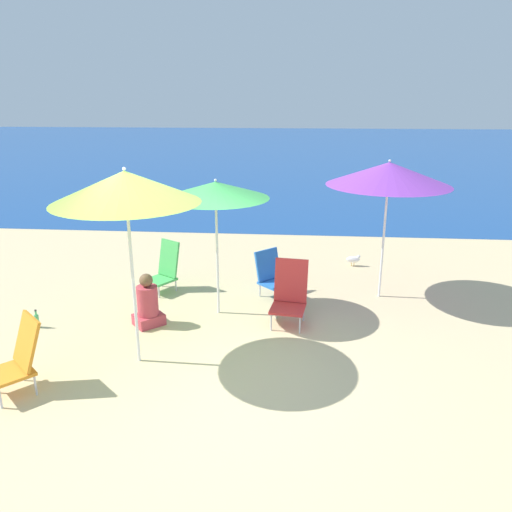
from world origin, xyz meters
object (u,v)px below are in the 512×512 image
at_px(beach_umbrella_green, 216,190).
at_px(seagull, 353,259).
at_px(beach_chair_red, 290,293).
at_px(beach_umbrella_purple, 389,174).
at_px(beach_chair_orange, 19,355).
at_px(person_seated_near, 148,304).
at_px(beach_umbrella_lime, 125,187).
at_px(beach_chair_blue, 273,275).
at_px(beach_chair_green, 165,268).
at_px(water_bottle, 37,320).

relative_size(beach_umbrella_green, seagull, 7.65).
distance_m(beach_umbrella_green, beach_chair_red, 1.82).
bearing_deg(beach_umbrella_purple, beach_chair_orange, -144.52).
bearing_deg(person_seated_near, beach_umbrella_purple, 69.06).
relative_size(beach_umbrella_lime, beach_chair_blue, 3.21).
bearing_deg(beach_chair_red, beach_chair_green, 160.74).
height_order(beach_chair_blue, water_bottle, beach_chair_blue).
height_order(beach_chair_red, beach_chair_green, beach_chair_red).
height_order(beach_umbrella_lime, water_bottle, beach_umbrella_lime).
relative_size(beach_chair_orange, water_bottle, 3.15).
xyz_separation_m(beach_umbrella_green, beach_chair_blue, (0.79, 0.77, -1.53)).
height_order(beach_chair_green, beach_chair_orange, beach_chair_orange).
height_order(beach_umbrella_green, beach_chair_blue, beach_umbrella_green).
height_order(beach_umbrella_purple, person_seated_near, beach_umbrella_purple).
bearing_deg(water_bottle, beach_umbrella_lime, -24.46).
height_order(beach_chair_orange, person_seated_near, beach_chair_orange).
distance_m(beach_chair_orange, person_seated_near, 2.00).
distance_m(beach_umbrella_green, person_seated_near, 1.91).
distance_m(beach_umbrella_lime, beach_chair_orange, 2.20).
bearing_deg(beach_umbrella_lime, water_bottle, 155.54).
distance_m(beach_chair_green, water_bottle, 2.18).
bearing_deg(beach_umbrella_purple, beach_chair_red, -143.05).
distance_m(beach_umbrella_lime, beach_chair_red, 2.85).
relative_size(beach_chair_red, beach_chair_blue, 1.23).
relative_size(beach_chair_blue, seagull, 2.81).
relative_size(beach_chair_blue, person_seated_near, 0.96).
height_order(beach_umbrella_purple, seagull, beach_umbrella_purple).
height_order(beach_chair_blue, person_seated_near, person_seated_near).
bearing_deg(beach_umbrella_green, beach_chair_green, 140.69).
relative_size(beach_umbrella_green, beach_chair_red, 2.22).
xyz_separation_m(beach_chair_blue, seagull, (1.49, 1.62, -0.22)).
xyz_separation_m(beach_umbrella_purple, beach_umbrella_lime, (-3.32, -2.40, 0.17)).
bearing_deg(water_bottle, beach_chair_blue, 24.38).
relative_size(beach_chair_green, beach_chair_orange, 0.99).
distance_m(beach_chair_red, beach_chair_orange, 3.59).
xyz_separation_m(beach_chair_red, beach_chair_orange, (-2.95, -2.04, -0.02)).
xyz_separation_m(beach_umbrella_purple, beach_chair_red, (-1.47, -1.10, -1.57)).
xyz_separation_m(beach_umbrella_lime, beach_chair_green, (-0.28, 2.38, -1.80)).
distance_m(beach_umbrella_purple, water_bottle, 5.65).
height_order(beach_chair_green, person_seated_near, beach_chair_green).
xyz_separation_m(beach_chair_orange, seagull, (4.14, 4.66, -0.30)).
relative_size(beach_umbrella_purple, water_bottle, 8.24).
distance_m(person_seated_near, water_bottle, 1.60).
bearing_deg(person_seated_near, beach_umbrella_lime, -32.63).
bearing_deg(beach_chair_red, beach_umbrella_green, 175.77).
bearing_deg(beach_chair_orange, beach_umbrella_lime, 77.28).
bearing_deg(seagull, person_seated_near, -138.08).
relative_size(beach_umbrella_purple, beach_umbrella_lime, 0.93).
distance_m(beach_chair_blue, person_seated_near, 2.15).
bearing_deg(beach_umbrella_green, beach_umbrella_lime, -116.73).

